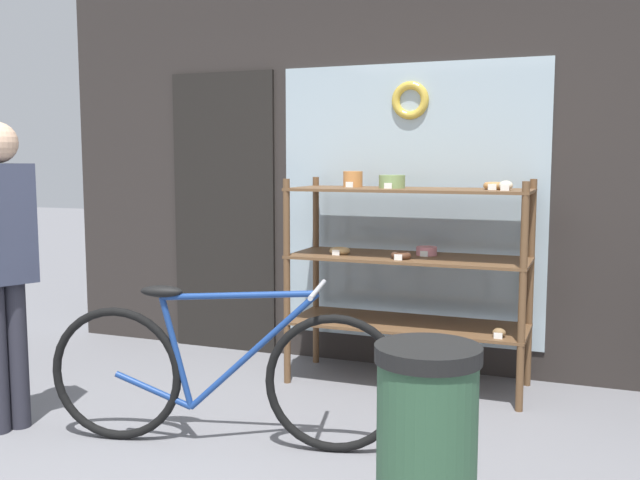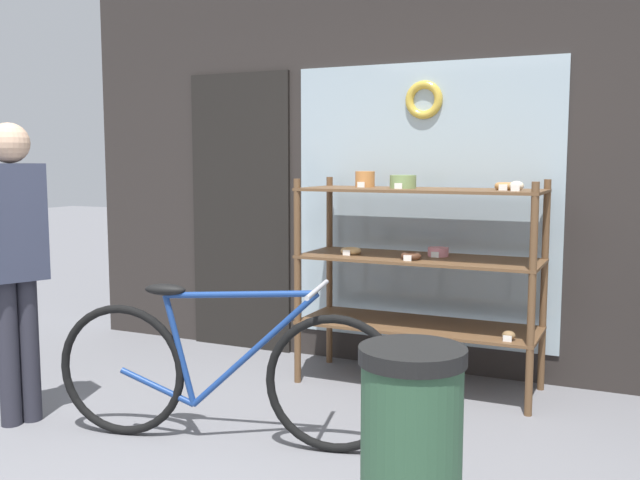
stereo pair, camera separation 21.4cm
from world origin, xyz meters
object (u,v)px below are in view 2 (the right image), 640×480
pedestrian (14,249)px  trash_bin (411,445)px  display_case (418,256)px  bicycle (223,372)px

pedestrian → trash_bin: pedestrian is taller
pedestrian → trash_bin: bearing=-74.8°
display_case → pedestrian: size_ratio=0.92×
bicycle → display_case: bearing=51.9°
display_case → trash_bin: 2.05m
trash_bin → display_case: bearing=106.4°
pedestrian → trash_bin: (2.37, -0.38, -0.55)m
bicycle → trash_bin: 1.33m
bicycle → trash_bin: bearing=-39.8°
display_case → bicycle: display_case is taller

